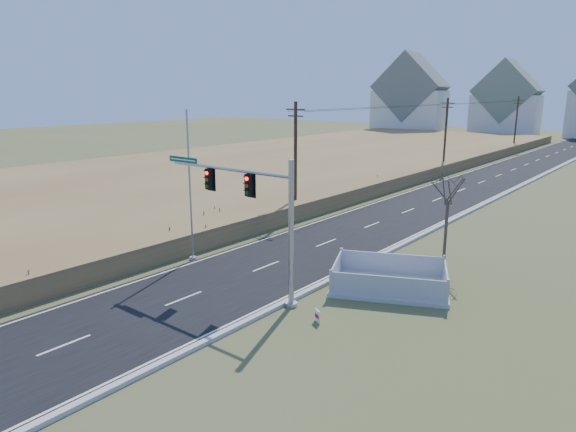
% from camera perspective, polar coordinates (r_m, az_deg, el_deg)
% --- Properties ---
extents(ground, '(260.00, 260.00, 0.00)m').
position_cam_1_polar(ground, '(26.67, -8.18, -7.88)').
color(ground, '#52592B').
rests_on(ground, ground).
extents(road, '(8.00, 180.00, 0.06)m').
position_cam_1_polar(road, '(69.91, 23.32, 4.55)').
color(road, black).
rests_on(road, ground).
extents(curb, '(0.30, 180.00, 0.18)m').
position_cam_1_polar(curb, '(68.93, 26.64, 4.15)').
color(curb, '#B2AFA8').
rests_on(curb, ground).
extents(reed_marsh, '(38.00, 110.00, 1.30)m').
position_cam_1_polar(reed_marsh, '(71.39, 2.12, 6.32)').
color(reed_marsh, olive).
rests_on(reed_marsh, ground).
extents(utility_pole_near, '(1.80, 0.26, 9.00)m').
position_cam_1_polar(utility_pole_near, '(40.63, 0.83, 6.51)').
color(utility_pole_near, '#422D1E').
rests_on(utility_pole_near, ground).
extents(utility_pole_mid, '(1.80, 0.26, 9.00)m').
position_cam_1_polar(utility_pole_mid, '(66.76, 17.09, 8.71)').
color(utility_pole_mid, '#422D1E').
rests_on(utility_pole_mid, ground).
extents(utility_pole_far, '(1.80, 0.26, 9.00)m').
position_cam_1_polar(utility_pole_far, '(95.20, 24.01, 9.44)').
color(utility_pole_far, '#422D1E').
rests_on(utility_pole_far, ground).
extents(condo_nw, '(17.69, 13.38, 19.05)m').
position_cam_1_polar(condo_nw, '(129.66, 13.40, 12.38)').
color(condo_nw, silver).
rests_on(condo_nw, ground).
extents(condo_nnw, '(14.93, 11.17, 17.03)m').
position_cam_1_polar(condo_nnw, '(129.98, 23.07, 11.34)').
color(condo_nnw, silver).
rests_on(condo_nnw, ground).
extents(traffic_signal_mast, '(8.61, 0.59, 6.85)m').
position_cam_1_polar(traffic_signal_mast, '(24.05, -3.10, 0.45)').
color(traffic_signal_mast, '#9EA0A5').
rests_on(traffic_signal_mast, ground).
extents(fence_enclosure, '(6.84, 5.96, 1.30)m').
position_cam_1_polar(fence_enclosure, '(26.69, 11.17, -7.38)').
color(fence_enclosure, '#B7B5AD').
rests_on(fence_enclosure, ground).
extents(open_sign, '(0.42, 0.27, 0.56)m').
position_cam_1_polar(open_sign, '(22.59, 3.28, -11.04)').
color(open_sign, white).
rests_on(open_sign, ground).
extents(flagpole, '(0.40, 0.40, 8.78)m').
position_cam_1_polar(flagpole, '(30.25, -10.78, 1.53)').
color(flagpole, '#B7B5AD').
rests_on(flagpole, ground).
extents(bare_tree, '(2.15, 2.15, 5.70)m').
position_cam_1_polar(bare_tree, '(29.83, 17.46, 3.11)').
color(bare_tree, '#4C3F33').
rests_on(bare_tree, ground).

